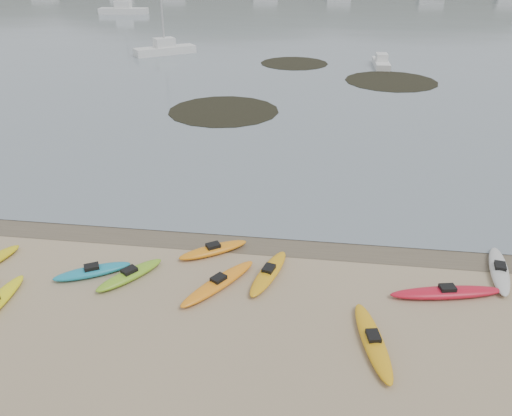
# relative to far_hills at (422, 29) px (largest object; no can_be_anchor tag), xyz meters

# --- Properties ---
(ground) EXTENTS (600.00, 600.00, 0.00)m
(ground) POSITION_rel_far_hills_xyz_m (-39.38, -193.97, 15.93)
(ground) COLOR tan
(ground) RESTS_ON ground
(wet_sand) EXTENTS (60.00, 60.00, 0.00)m
(wet_sand) POSITION_rel_far_hills_xyz_m (-39.38, -194.27, 15.93)
(wet_sand) COLOR brown
(wet_sand) RESTS_ON ground
(kayaks) EXTENTS (21.90, 8.52, 0.34)m
(kayaks) POSITION_rel_far_hills_xyz_m (-40.75, -197.91, 16.10)
(kayaks) COLOR #7AB424
(kayaks) RESTS_ON ground
(kelp_mats) EXTENTS (23.15, 27.78, 0.04)m
(kelp_mats) POSITION_rel_far_hills_xyz_m (-38.15, -165.02, 15.96)
(kelp_mats) COLOR black
(kelp_mats) RESTS_ON water
(moored_boats) EXTENTS (102.25, 87.80, 1.34)m
(moored_boats) POSITION_rel_far_hills_xyz_m (-37.53, -112.84, 16.50)
(moored_boats) COLOR silver
(moored_boats) RESTS_ON ground
(far_hills) EXTENTS (550.00, 135.00, 80.00)m
(far_hills) POSITION_rel_far_hills_xyz_m (0.00, 0.00, 0.00)
(far_hills) COLOR #384235
(far_hills) RESTS_ON ground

